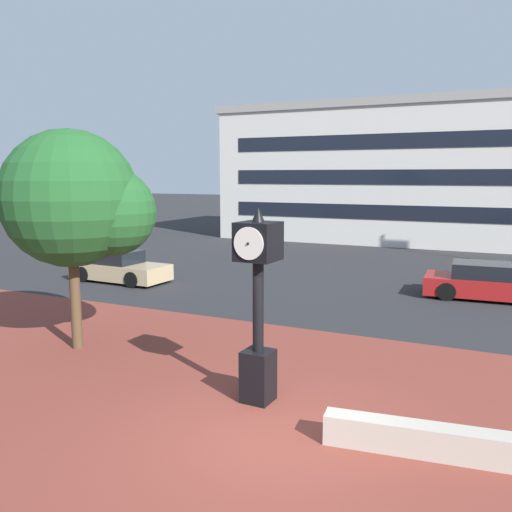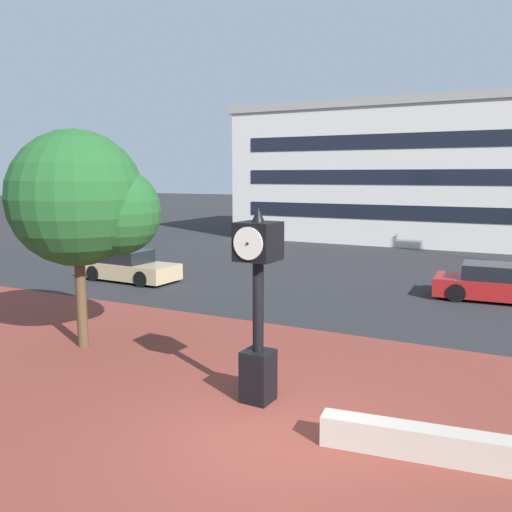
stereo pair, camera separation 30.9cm
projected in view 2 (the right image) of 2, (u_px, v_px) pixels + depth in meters
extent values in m
plane|color=#262628|center=(267.00, 441.00, 9.00)|extent=(200.00, 200.00, 0.00)
cube|color=brown|center=(296.00, 412.00, 10.07)|extent=(44.00, 10.46, 0.01)
cube|color=#ADA393|center=(423.00, 443.00, 8.41)|extent=(3.22, 0.80, 0.50)
cube|color=black|center=(258.00, 376.00, 10.51)|extent=(0.58, 0.58, 1.02)
cylinder|color=black|center=(258.00, 306.00, 10.30)|extent=(0.21, 0.21, 1.76)
cube|color=black|center=(258.00, 241.00, 10.12)|extent=(0.75, 0.75, 0.73)
cylinder|color=silver|center=(268.00, 239.00, 10.44)|extent=(0.60, 0.05, 0.60)
sphere|color=black|center=(268.00, 239.00, 10.46)|extent=(0.05, 0.05, 0.05)
cylinder|color=silver|center=(248.00, 243.00, 9.79)|extent=(0.60, 0.05, 0.60)
sphere|color=black|center=(247.00, 244.00, 9.77)|extent=(0.05, 0.05, 0.05)
cone|color=black|center=(258.00, 215.00, 10.04)|extent=(0.25, 0.25, 0.27)
cylinder|color=#4C3823|center=(81.00, 298.00, 13.79)|extent=(0.26, 0.26, 2.54)
sphere|color=#1E5123|center=(76.00, 198.00, 13.42)|extent=(3.38, 3.38, 3.38)
sphere|color=#1E5123|center=(117.00, 212.00, 13.53)|extent=(2.20, 2.20, 2.20)
cube|color=tan|center=(130.00, 270.00, 22.60)|extent=(4.22, 1.85, 0.64)
cube|color=black|center=(126.00, 257.00, 22.61)|extent=(1.96, 1.54, 0.56)
cylinder|color=black|center=(167.00, 273.00, 22.67)|extent=(0.65, 0.24, 0.64)
cylinder|color=black|center=(141.00, 279.00, 21.30)|extent=(0.65, 0.24, 0.64)
cylinder|color=black|center=(121.00, 268.00, 23.93)|extent=(0.65, 0.24, 0.64)
cylinder|color=black|center=(94.00, 273.00, 22.55)|extent=(0.65, 0.24, 0.64)
cube|color=maroon|center=(498.00, 288.00, 19.04)|extent=(4.33, 2.10, 0.64)
cube|color=black|center=(492.00, 272.00, 19.05)|extent=(2.03, 1.71, 0.56)
cylinder|color=black|center=(460.00, 284.00, 20.38)|extent=(0.65, 0.26, 0.64)
cylinder|color=black|center=(456.00, 293.00, 18.80)|extent=(0.65, 0.26, 0.64)
cube|color=beige|center=(469.00, 177.00, 35.85)|extent=(29.64, 11.54, 8.51)
cube|color=gray|center=(474.00, 107.00, 35.18)|extent=(30.23, 11.77, 0.50)
cube|color=black|center=(456.00, 215.00, 31.08)|extent=(26.68, 0.04, 0.90)
cube|color=black|center=(458.00, 177.00, 30.77)|extent=(26.68, 0.04, 0.90)
cube|color=black|center=(460.00, 139.00, 30.45)|extent=(26.68, 0.04, 0.90)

